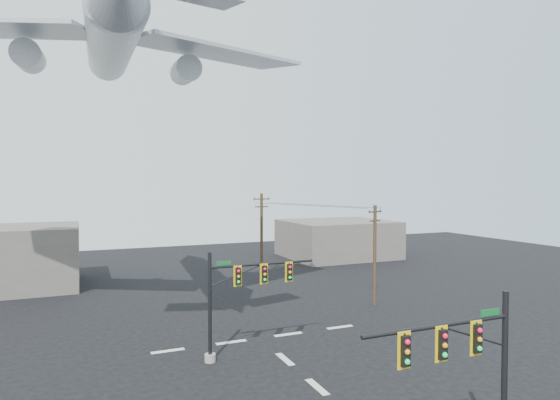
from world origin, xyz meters
name	(u,v)px	position (x,y,z in m)	size (l,w,h in m)	color
lane_markings	(305,377)	(0.00, 5.33, 0.01)	(14.00, 21.20, 0.01)	silver
signal_mast_near	(473,373)	(1.72, -4.34, 3.57)	(6.38, 0.69, 6.30)	gray
signal_mast_far	(238,297)	(-2.42, 9.27, 3.58)	(6.80, 0.69, 6.28)	gray
utility_pole_a	(375,253)	(11.80, 16.22, 4.37)	(1.62, 0.64, 8.36)	#45311D
utility_pole_b	(262,234)	(7.00, 30.19, 4.77)	(1.85, 0.31, 9.12)	#45311D
power_lines	(311,205)	(9.39, 23.20, 8.10)	(6.39, 13.98, 0.03)	black
airliner	(111,42)	(-8.66, 18.25, 19.95)	(28.31, 29.71, 7.72)	silver
building_right	(337,239)	(22.00, 40.00, 2.50)	(14.00, 12.00, 5.00)	#635F57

